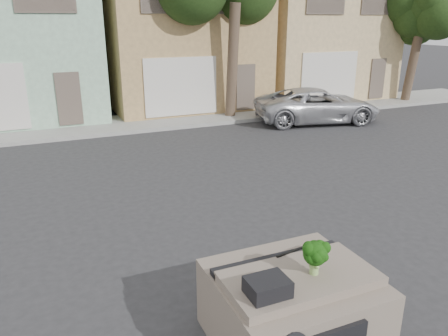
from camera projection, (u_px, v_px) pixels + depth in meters
ground_plane at (208, 242)px, 8.52m from camera, size 120.00×120.00×0.00m
sidewalk at (112, 125)px, 17.60m from camera, size 40.00×3.00×0.15m
townhouse_mint at (5, 28)px, 18.54m from camera, size 7.20×8.20×7.55m
townhouse_tan at (174, 27)px, 21.38m from camera, size 7.20×8.20×7.55m
townhouse_beige at (304, 26)px, 24.22m from camera, size 7.20×8.20×7.55m
silver_pickup at (316, 122)px, 18.44m from camera, size 5.54×3.46×1.43m
tree_near at (233, 16)px, 17.53m from camera, size 4.40×4.00×8.50m
tree_far at (415, 43)px, 21.72m from camera, size 3.20×3.00×6.00m
car_dashboard at (292, 306)px, 5.73m from camera, size 2.00×1.80×1.12m
instrument_hump at (267, 287)px, 5.00m from camera, size 0.48×0.38×0.20m
wiper_arm at (296, 250)px, 5.98m from camera, size 0.69×0.15×0.02m
broccoli at (315, 258)px, 5.37m from camera, size 0.50×0.50×0.45m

